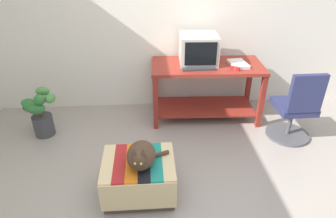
{
  "coord_description": "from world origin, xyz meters",
  "views": [
    {
      "loc": [
        -0.24,
        -1.86,
        2.09
      ],
      "look_at": [
        -0.04,
        0.85,
        0.55
      ],
      "focal_mm": 31.57,
      "sensor_mm": 36.0,
      "label": 1
    }
  ],
  "objects_px": {
    "book": "(238,64)",
    "cat": "(141,156)",
    "keyboard": "(198,68)",
    "potted_plant": "(41,114)",
    "stapler": "(235,68)",
    "ottoman_with_blanket": "(139,177)",
    "tv_monitor": "(198,49)",
    "desk": "(206,82)",
    "office_chair": "(295,110)"
  },
  "relations": [
    {
      "from": "book",
      "to": "cat",
      "type": "height_order",
      "value": "book"
    },
    {
      "from": "ottoman_with_blanket",
      "to": "stapler",
      "type": "height_order",
      "value": "stapler"
    },
    {
      "from": "office_chair",
      "to": "cat",
      "type": "bearing_deg",
      "value": 24.27
    },
    {
      "from": "tv_monitor",
      "to": "office_chair",
      "type": "xyz_separation_m",
      "value": [
        1.06,
        -0.67,
        -0.54
      ]
    },
    {
      "from": "book",
      "to": "cat",
      "type": "distance_m",
      "value": 1.84
    },
    {
      "from": "book",
      "to": "tv_monitor",
      "type": "bearing_deg",
      "value": 159.33
    },
    {
      "from": "desk",
      "to": "potted_plant",
      "type": "height_order",
      "value": "desk"
    },
    {
      "from": "desk",
      "to": "cat",
      "type": "bearing_deg",
      "value": -117.92
    },
    {
      "from": "ottoman_with_blanket",
      "to": "stapler",
      "type": "distance_m",
      "value": 1.75
    },
    {
      "from": "ottoman_with_blanket",
      "to": "cat",
      "type": "height_order",
      "value": "cat"
    },
    {
      "from": "book",
      "to": "ottoman_with_blanket",
      "type": "height_order",
      "value": "book"
    },
    {
      "from": "tv_monitor",
      "to": "stapler",
      "type": "relative_size",
      "value": 4.34
    },
    {
      "from": "cat",
      "to": "keyboard",
      "type": "bearing_deg",
      "value": 67.7
    },
    {
      "from": "keyboard",
      "to": "stapler",
      "type": "bearing_deg",
      "value": -9.78
    },
    {
      "from": "desk",
      "to": "office_chair",
      "type": "bearing_deg",
      "value": -30.13
    },
    {
      "from": "office_chair",
      "to": "ottoman_with_blanket",
      "type": "bearing_deg",
      "value": 22.57
    },
    {
      "from": "keyboard",
      "to": "cat",
      "type": "xyz_separation_m",
      "value": [
        -0.69,
        -1.28,
        -0.28
      ]
    },
    {
      "from": "tv_monitor",
      "to": "cat",
      "type": "height_order",
      "value": "tv_monitor"
    },
    {
      "from": "keyboard",
      "to": "book",
      "type": "relative_size",
      "value": 1.35
    },
    {
      "from": "office_chair",
      "to": "book",
      "type": "bearing_deg",
      "value": -43.79
    },
    {
      "from": "cat",
      "to": "office_chair",
      "type": "height_order",
      "value": "office_chair"
    },
    {
      "from": "keyboard",
      "to": "book",
      "type": "xyz_separation_m",
      "value": [
        0.51,
        0.08,
        0.01
      ]
    },
    {
      "from": "cat",
      "to": "stapler",
      "type": "distance_m",
      "value": 1.69
    },
    {
      "from": "tv_monitor",
      "to": "cat",
      "type": "relative_size",
      "value": 1.2
    },
    {
      "from": "desk",
      "to": "ottoman_with_blanket",
      "type": "distance_m",
      "value": 1.66
    },
    {
      "from": "keyboard",
      "to": "potted_plant",
      "type": "bearing_deg",
      "value": -176.87
    },
    {
      "from": "desk",
      "to": "keyboard",
      "type": "relative_size",
      "value": 3.55
    },
    {
      "from": "desk",
      "to": "ottoman_with_blanket",
      "type": "xyz_separation_m",
      "value": [
        -0.86,
        -1.37,
        -0.32
      ]
    },
    {
      "from": "keyboard",
      "to": "office_chair",
      "type": "relative_size",
      "value": 0.45
    },
    {
      "from": "keyboard",
      "to": "ottoman_with_blanket",
      "type": "height_order",
      "value": "keyboard"
    },
    {
      "from": "desk",
      "to": "tv_monitor",
      "type": "height_order",
      "value": "tv_monitor"
    },
    {
      "from": "ottoman_with_blanket",
      "to": "cat",
      "type": "relative_size",
      "value": 1.64
    },
    {
      "from": "tv_monitor",
      "to": "stapler",
      "type": "height_order",
      "value": "tv_monitor"
    },
    {
      "from": "office_chair",
      "to": "desk",
      "type": "bearing_deg",
      "value": -33.04
    },
    {
      "from": "tv_monitor",
      "to": "keyboard",
      "type": "distance_m",
      "value": 0.27
    },
    {
      "from": "tv_monitor",
      "to": "office_chair",
      "type": "relative_size",
      "value": 0.54
    },
    {
      "from": "desk",
      "to": "stapler",
      "type": "height_order",
      "value": "stapler"
    },
    {
      "from": "potted_plant",
      "to": "cat",
      "type": "bearing_deg",
      "value": -42.47
    },
    {
      "from": "book",
      "to": "office_chair",
      "type": "relative_size",
      "value": 0.33
    },
    {
      "from": "potted_plant",
      "to": "stapler",
      "type": "relative_size",
      "value": 5.56
    },
    {
      "from": "potted_plant",
      "to": "stapler",
      "type": "height_order",
      "value": "stapler"
    },
    {
      "from": "keyboard",
      "to": "ottoman_with_blanket",
      "type": "relative_size",
      "value": 0.61
    },
    {
      "from": "ottoman_with_blanket",
      "to": "office_chair",
      "type": "bearing_deg",
      "value": 23.13
    },
    {
      "from": "tv_monitor",
      "to": "stapler",
      "type": "distance_m",
      "value": 0.51
    },
    {
      "from": "stapler",
      "to": "potted_plant",
      "type": "bearing_deg",
      "value": 124.48
    },
    {
      "from": "ottoman_with_blanket",
      "to": "desk",
      "type": "bearing_deg",
      "value": 57.86
    },
    {
      "from": "desk",
      "to": "keyboard",
      "type": "distance_m",
      "value": 0.32
    },
    {
      "from": "desk",
      "to": "tv_monitor",
      "type": "xyz_separation_m",
      "value": [
        -0.11,
        0.07,
        0.41
      ]
    },
    {
      "from": "book",
      "to": "ottoman_with_blanket",
      "type": "bearing_deg",
      "value": -138.61
    },
    {
      "from": "office_chair",
      "to": "stapler",
      "type": "relative_size",
      "value": 8.09
    }
  ]
}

